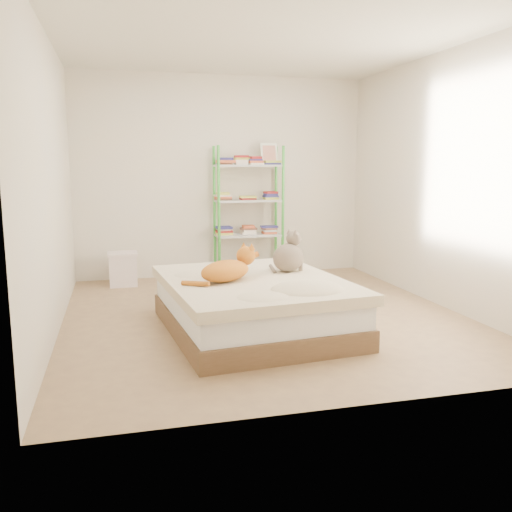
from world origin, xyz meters
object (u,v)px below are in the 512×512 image
object	(u,v)px
orange_cat	(225,268)
grey_cat	(288,251)
white_bin	(123,269)
shelf_unit	(249,210)
cardboard_box	(249,286)
bed	(253,305)

from	to	relation	value
orange_cat	grey_cat	xyz separation A→B (m)	(0.66, 0.29, 0.07)
white_bin	shelf_unit	bearing A→B (deg)	5.91
orange_cat	cardboard_box	distance (m)	1.21
bed	orange_cat	xyz separation A→B (m)	(-0.26, -0.06, 0.35)
grey_cat	orange_cat	bearing A→B (deg)	89.23
orange_cat	white_bin	bearing A→B (deg)	79.86
white_bin	orange_cat	bearing A→B (deg)	-69.35
bed	shelf_unit	bearing A→B (deg)	71.73
shelf_unit	cardboard_box	world-z (taller)	shelf_unit
orange_cat	shelf_unit	size ratio (longest dim) A/B	0.33
shelf_unit	cardboard_box	bearing A→B (deg)	-103.78
white_bin	bed	bearing A→B (deg)	-63.00
bed	cardboard_box	world-z (taller)	bed
bed	shelf_unit	world-z (taller)	shelf_unit
bed	cardboard_box	size ratio (longest dim) A/B	3.80
white_bin	cardboard_box	bearing A→B (deg)	-42.09
shelf_unit	white_bin	distance (m)	1.76
grey_cat	bed	bearing A→B (deg)	95.74
bed	grey_cat	xyz separation A→B (m)	(0.39, 0.23, 0.43)
grey_cat	white_bin	distance (m)	2.48
orange_cat	shelf_unit	distance (m)	2.53
bed	cardboard_box	distance (m)	1.01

